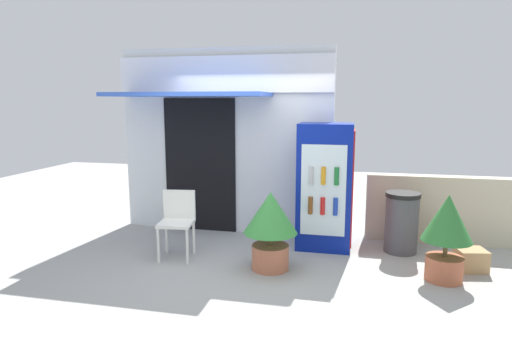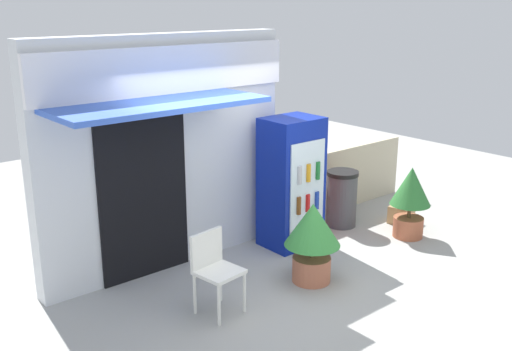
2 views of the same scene
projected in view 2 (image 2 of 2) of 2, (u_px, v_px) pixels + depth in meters
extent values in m
plane|color=#A3A39E|center=(277.00, 291.00, 6.92)|extent=(16.00, 16.00, 0.00)
cube|color=silver|center=(165.00, 154.00, 7.29)|extent=(3.39, 0.26, 2.91)
cube|color=white|center=(169.00, 70.00, 6.87)|extent=(3.39, 0.08, 0.55)
cube|color=blue|center=(160.00, 105.00, 6.38)|extent=(2.37, 0.96, 0.06)
cube|color=black|center=(144.00, 193.00, 7.04)|extent=(1.18, 0.03, 2.14)
cube|color=navy|center=(291.00, 182.00, 8.03)|extent=(0.76, 0.60, 1.79)
cube|color=silver|center=(307.00, 188.00, 7.80)|extent=(0.61, 0.02, 1.25)
cube|color=red|center=(311.00, 177.00, 8.27)|extent=(0.02, 0.54, 1.61)
cylinder|color=brown|center=(299.00, 206.00, 7.75)|extent=(0.06, 0.06, 0.24)
cylinder|color=red|center=(308.00, 203.00, 7.85)|extent=(0.06, 0.06, 0.24)
cylinder|color=#1938A5|center=(317.00, 200.00, 7.96)|extent=(0.06, 0.06, 0.24)
cylinder|color=#B2B2B7|center=(299.00, 175.00, 7.63)|extent=(0.06, 0.06, 0.24)
cylinder|color=orange|center=(308.00, 173.00, 7.73)|extent=(0.06, 0.06, 0.24)
cylinder|color=#196B2D|center=(318.00, 171.00, 7.84)|extent=(0.06, 0.06, 0.24)
cylinder|color=white|center=(219.00, 305.00, 6.13)|extent=(0.04, 0.04, 0.46)
cylinder|color=white|center=(244.00, 292.00, 6.40)|extent=(0.04, 0.04, 0.46)
cylinder|color=white|center=(195.00, 294.00, 6.37)|extent=(0.04, 0.04, 0.46)
cylinder|color=white|center=(220.00, 282.00, 6.65)|extent=(0.04, 0.04, 0.46)
cube|color=white|center=(219.00, 272.00, 6.32)|extent=(0.49, 0.48, 0.04)
cube|color=white|center=(206.00, 248.00, 6.38)|extent=(0.44, 0.10, 0.39)
cylinder|color=#BC6B4C|center=(311.00, 269.00, 7.14)|extent=(0.47, 0.47, 0.31)
cylinder|color=brown|center=(312.00, 251.00, 7.07)|extent=(0.05, 0.05, 0.16)
cone|color=#388C3D|center=(313.00, 224.00, 6.97)|extent=(0.67, 0.67, 0.52)
cylinder|color=#AD5B3D|center=(408.00, 227.00, 8.49)|extent=(0.43, 0.43, 0.29)
cylinder|color=brown|center=(409.00, 211.00, 8.42)|extent=(0.05, 0.05, 0.20)
cone|color=#2D7533|center=(411.00, 186.00, 8.31)|extent=(0.57, 0.57, 0.55)
cylinder|color=#47474C|center=(342.00, 200.00, 8.85)|extent=(0.45, 0.45, 0.79)
cylinder|color=black|center=(343.00, 173.00, 8.73)|extent=(0.47, 0.47, 0.06)
cube|color=beige|center=(345.00, 176.00, 9.70)|extent=(2.42, 0.24, 1.00)
cube|color=tan|center=(401.00, 214.00, 9.03)|extent=(0.40, 0.36, 0.27)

